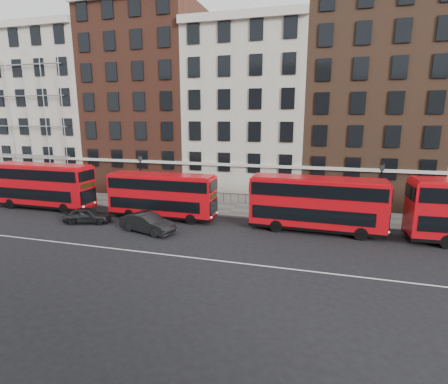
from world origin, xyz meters
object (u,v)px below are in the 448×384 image
(bus_a, at_px, (42,185))
(bus_b, at_px, (162,195))
(bus_c, at_px, (316,203))
(car_front, at_px, (148,223))
(car_rear, at_px, (87,215))

(bus_a, relative_size, bus_b, 1.10)
(bus_c, height_order, car_front, bus_c)
(bus_c, bearing_deg, bus_b, -178.53)
(bus_a, distance_m, bus_b, 13.18)
(bus_a, bearing_deg, car_rear, -21.73)
(bus_a, height_order, bus_c, bus_a)
(bus_b, bearing_deg, bus_c, -0.01)
(bus_a, relative_size, car_rear, 2.69)
(bus_a, height_order, car_front, bus_a)
(bus_b, bearing_deg, bus_a, 179.99)
(bus_b, bearing_deg, car_rear, -151.74)
(bus_b, xyz_separation_m, car_rear, (-5.69, -3.06, -1.53))
(car_front, bearing_deg, bus_b, 23.59)
(bus_c, distance_m, car_rear, 19.55)
(bus_a, distance_m, car_front, 14.41)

